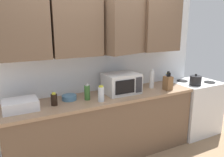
% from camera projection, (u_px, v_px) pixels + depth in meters
% --- Properties ---
extents(wall_back_with_cabinets, '(3.50, 0.50, 2.60)m').
position_uv_depth(wall_back_with_cabinets, '(97.00, 44.00, 3.02)').
color(wall_back_with_cabinets, white).
rests_on(wall_back_with_cabinets, ground_plane).
extents(counter_run, '(2.63, 0.63, 0.90)m').
position_uv_depth(counter_run, '(105.00, 127.00, 3.09)').
color(counter_run, brown).
rests_on(counter_run, ground_plane).
extents(stove_range, '(0.76, 0.64, 0.91)m').
position_uv_depth(stove_range, '(193.00, 107.00, 3.84)').
color(stove_range, silver).
rests_on(stove_range, ground_plane).
extents(kettle, '(0.18, 0.18, 0.17)m').
position_uv_depth(kettle, '(196.00, 80.00, 3.52)').
color(kettle, black).
rests_on(kettle, stove_range).
extents(microwave, '(0.48, 0.37, 0.28)m').
position_uv_depth(microwave, '(121.00, 83.00, 3.10)').
color(microwave, silver).
rests_on(microwave, counter_run).
extents(dish_rack, '(0.38, 0.30, 0.12)m').
position_uv_depth(dish_rack, '(20.00, 105.00, 2.49)').
color(dish_rack, silver).
rests_on(dish_rack, counter_run).
extents(knife_block, '(0.10, 0.12, 0.28)m').
position_uv_depth(knife_block, '(168.00, 83.00, 3.27)').
color(knife_block, brown).
rests_on(knife_block, counter_run).
extents(bottle_yellow_mustard, '(0.08, 0.08, 0.20)m').
position_uv_depth(bottle_yellow_mustard, '(139.00, 80.00, 3.44)').
color(bottle_yellow_mustard, gold).
rests_on(bottle_yellow_mustard, counter_run).
extents(bottle_green_oil, '(0.07, 0.07, 0.20)m').
position_uv_depth(bottle_green_oil, '(87.00, 92.00, 2.83)').
color(bottle_green_oil, '#386B2D').
rests_on(bottle_green_oil, counter_run).
extents(bottle_white_jar, '(0.07, 0.07, 0.28)m').
position_uv_depth(bottle_white_jar, '(152.00, 79.00, 3.35)').
color(bottle_white_jar, white).
rests_on(bottle_white_jar, counter_run).
extents(bottle_blue_cleaner, '(0.07, 0.07, 0.18)m').
position_uv_depth(bottle_blue_cleaner, '(168.00, 79.00, 3.60)').
color(bottle_blue_cleaner, '#2D56B7').
rests_on(bottle_blue_cleaner, counter_run).
extents(bottle_soy_dark, '(0.08, 0.08, 0.16)m').
position_uv_depth(bottle_soy_dark, '(54.00, 99.00, 2.64)').
color(bottle_soy_dark, black).
rests_on(bottle_soy_dark, counter_run).
extents(bottle_clear_tall, '(0.08, 0.08, 0.20)m').
position_uv_depth(bottle_clear_tall, '(101.00, 94.00, 2.76)').
color(bottle_clear_tall, silver).
rests_on(bottle_clear_tall, counter_run).
extents(bowl_ceramic_small, '(0.19, 0.19, 0.06)m').
position_uv_depth(bowl_ceramic_small, '(69.00, 98.00, 2.83)').
color(bowl_ceramic_small, teal).
rests_on(bowl_ceramic_small, counter_run).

